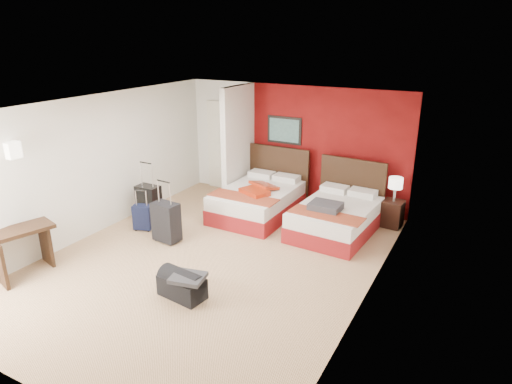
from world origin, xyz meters
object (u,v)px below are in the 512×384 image
Objects in this scene: red_suitcase_open at (259,189)px; desk at (24,252)px; duffel_bag at (182,286)px; bed_left at (257,202)px; suitcase_black at (149,204)px; suitcase_charcoal at (166,223)px; suitcase_navy at (143,218)px; bed_right at (335,219)px; nightstand at (392,214)px; table_lamp at (395,189)px.

desk is at bearing -97.09° from red_suitcase_open.
red_suitcase_open is at bearing 104.55° from duffel_bag.
bed_left is 2.08× the size of desk.
suitcase_black is at bearing -144.92° from bed_left.
suitcase_black is 1.10m from suitcase_charcoal.
desk reaches higher than duffel_bag.
suitcase_navy is 0.51× the size of desk.
bed_right is 1.18m from nightstand.
suitcase_navy is at bearing -63.23° from suitcase_black.
suitcase_black reaches higher than red_suitcase_open.
desk is (-4.54, -4.49, 0.12)m from nightstand.
suitcase_navy is at bearing -145.34° from nightstand.
red_suitcase_open is at bearing -174.84° from bed_right.
red_suitcase_open is 2.18m from suitcase_black.
duffel_bag is at bearing -55.17° from suitcase_navy.
nightstand is 6.39m from desk.
suitcase_charcoal reaches higher than red_suitcase_open.
duffel_bag is at bearing -80.65° from bed_left.
desk is at bearing -95.07° from suitcase_black.
desk reaches higher than red_suitcase_open.
suitcase_navy is at bearing 93.69° from desk.
red_suitcase_open is at bearing 24.03° from suitcase_navy.
bed_right is 3.53× the size of nightstand.
table_lamp is 4.42m from duffel_bag.
suitcase_black reaches higher than duffel_bag.
red_suitcase_open is 1.65× the size of table_lamp.
desk reaches higher than suitcase_black.
desk is (-2.12, -3.64, -0.24)m from red_suitcase_open.
bed_right is 2.74× the size of duffel_bag.
bed_right is at bearing -136.68° from table_lamp.
red_suitcase_open reaches higher than suitcase_navy.
suitcase_charcoal is at bearing -32.78° from suitcase_navy.
bed_right is 3.92× the size of table_lamp.
duffel_bag is at bearing -107.50° from bed_right.
red_suitcase_open is 2.59m from nightstand.
table_lamp reaches higher than desk.
duffel_bag is (-2.05, -3.87, -0.09)m from nightstand.
nightstand is at bearing 60.84° from desk.
red_suitcase_open is 1.65× the size of suitcase_navy.
suitcase_charcoal is 0.74m from suitcase_navy.
suitcase_black is 0.98× the size of suitcase_charcoal.
nightstand is 4.38m from duffel_bag.
table_lamp is 0.70× the size of duffel_bag.
suitcase_black is at bearing 151.89° from suitcase_charcoal.
desk is (-1.17, -1.94, 0.03)m from suitcase_charcoal.
duffel_bag is at bearing -117.89° from table_lamp.
desk is (-0.47, -2.11, 0.15)m from suitcase_navy.
duffel_bag is (2.24, -1.92, -0.17)m from suitcase_black.
bed_right is 3.61m from suitcase_black.
bed_left is 1.04× the size of bed_right.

